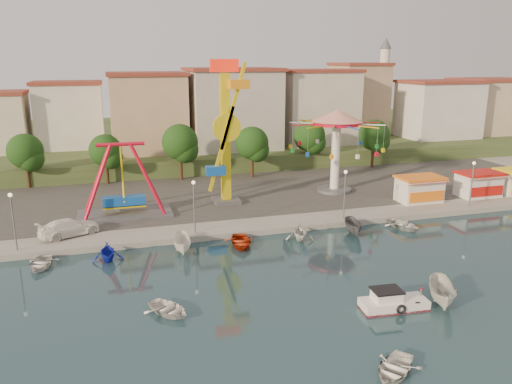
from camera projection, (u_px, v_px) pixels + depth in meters
name	position (u px, v px, depth m)	size (l,w,h in m)	color
ground	(325.00, 284.00, 39.18)	(200.00, 200.00, 0.00)	#142D39
quay_deck	(193.00, 149.00, 96.52)	(200.00, 100.00, 0.60)	#9E998E
asphalt_pad	(233.00, 186.00, 66.81)	(90.00, 28.00, 0.01)	#4C4944
hill_terrace	(188.00, 139.00, 100.84)	(200.00, 60.00, 3.00)	#384C26
pirate_ship_ride	(123.00, 181.00, 53.55)	(10.00, 5.00, 8.00)	#59595E
kamikaze_tower	(227.00, 136.00, 56.93)	(4.13, 3.10, 16.50)	#59595E
wave_swinger	(336.00, 133.00, 62.32)	(11.60, 11.60, 10.40)	#59595E
booth_left	(419.00, 189.00, 59.27)	(5.40, 3.78, 3.08)	white
booth_mid	(479.00, 184.00, 61.60)	(5.40, 3.78, 3.08)	white
lamp_post_0	(14.00, 223.00, 43.81)	(0.14, 0.14, 5.00)	#59595E
lamp_post_1	(194.00, 208.00, 48.21)	(0.14, 0.14, 5.00)	#59595E
lamp_post_2	(345.00, 196.00, 52.62)	(0.14, 0.14, 5.00)	#59595E
lamp_post_3	(472.00, 185.00, 57.02)	(0.14, 0.14, 5.00)	#59595E
tree_0	(25.00, 151.00, 64.85)	(4.60, 4.60, 7.19)	#382314
tree_1	(105.00, 151.00, 67.00)	(4.35, 4.35, 6.80)	#382314
tree_2	(180.00, 142.00, 69.16)	(5.02, 5.02, 7.85)	#382314
tree_3	(252.00, 143.00, 70.67)	(4.68, 4.68, 7.32)	#382314
tree_4	(309.00, 136.00, 76.15)	(4.86, 4.86, 7.60)	#382314
tree_5	(374.00, 135.00, 77.23)	(4.83, 4.83, 7.54)	#382314
building_1	(69.00, 123.00, 79.01)	(12.33, 9.01, 8.63)	silver
building_2	(152.00, 112.00, 82.83)	(11.95, 9.28, 11.23)	tan
building_3	(237.00, 117.00, 83.96)	(12.59, 10.50, 9.20)	beige
building_4	(304.00, 113.00, 90.81)	(10.75, 9.23, 9.24)	beige
building_5	(375.00, 106.00, 92.49)	(12.77, 10.96, 11.21)	tan
building_6	(435.00, 102.00, 94.14)	(8.23, 8.98, 12.36)	silver
building_7	(469.00, 108.00, 102.44)	(11.59, 10.93, 8.76)	beige
minaret	(383.00, 84.00, 95.87)	(2.80, 2.80, 18.00)	silver
cabin_motorboat	(392.00, 303.00, 35.11)	(4.85, 2.19, 1.66)	white
rowboat_a	(169.00, 309.00, 34.46)	(2.51, 3.51, 0.73)	white
rowboat_b	(394.00, 368.00, 27.82)	(2.55, 3.56, 0.74)	white
skiff	(442.00, 293.00, 35.67)	(1.68, 4.46, 1.72)	silver
van	(69.00, 227.00, 47.94)	(2.32, 5.71, 1.66)	white
moored_boat_0	(41.00, 263.00, 42.17)	(2.54, 3.56, 0.74)	silver
moored_boat_1	(107.00, 251.00, 43.56)	(2.66, 3.08, 1.62)	#1421B5
moored_boat_2	(183.00, 244.00, 45.37)	(1.57, 4.17, 1.61)	silver
moored_boat_3	(241.00, 242.00, 46.98)	(2.91, 4.07, 0.84)	#B62E0E
moored_boat_4	(300.00, 232.00, 48.51)	(2.76, 3.19, 1.68)	silver
moored_boat_5	(354.00, 227.00, 50.14)	(1.45, 3.85, 1.49)	#4F5054
moored_boat_6	(404.00, 225.00, 51.82)	(2.85, 3.98, 0.83)	silver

